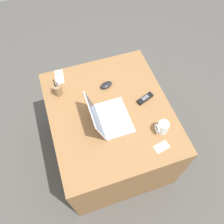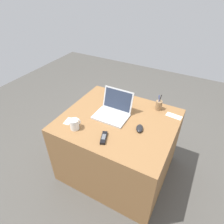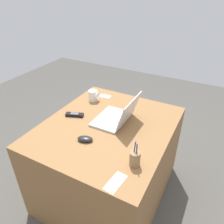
{
  "view_description": "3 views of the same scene",
  "coord_description": "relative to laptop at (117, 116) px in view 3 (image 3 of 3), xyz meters",
  "views": [
    {
      "loc": [
        -0.93,
        0.29,
        2.31
      ],
      "look_at": [
        -0.08,
        0.01,
        0.85
      ],
      "focal_mm": 37.48,
      "sensor_mm": 36.0,
      "label": 1
    },
    {
      "loc": [
        0.66,
        -1.34,
        1.94
      ],
      "look_at": [
        -0.08,
        0.01,
        0.8
      ],
      "focal_mm": 31.2,
      "sensor_mm": 36.0,
      "label": 2
    },
    {
      "loc": [
        1.21,
        0.68,
        1.71
      ],
      "look_at": [
        -0.08,
        -0.0,
        0.82
      ],
      "focal_mm": 34.92,
      "sensor_mm": 36.0,
      "label": 3
    }
  ],
  "objects": [
    {
      "name": "ground_plane",
      "position": [
        0.08,
        -0.04,
        -0.79
      ],
      "size": [
        6.0,
        6.0,
        0.0
      ],
      "primitive_type": "plane",
      "color": "#4C4944"
    },
    {
      "name": "desk",
      "position": [
        0.08,
        -0.04,
        -0.42
      ],
      "size": [
        1.1,
        0.96,
        0.74
      ],
      "primitive_type": "cube",
      "color": "olive",
      "rests_on": "ground"
    },
    {
      "name": "laptop",
      "position": [
        0.0,
        0.0,
        0.0
      ],
      "size": [
        0.33,
        0.3,
        0.23
      ],
      "color": "silver",
      "rests_on": "desk"
    },
    {
      "name": "computer_mouse",
      "position": [
        0.32,
        -0.09,
        -0.03
      ],
      "size": [
        0.09,
        0.12,
        0.03
      ],
      "primitive_type": "ellipsoid",
      "rotation": [
        0.0,
        0.0,
        0.31
      ],
      "color": "black",
      "rests_on": "desk"
    },
    {
      "name": "coffee_mug_white",
      "position": [
        -0.21,
        -0.35,
        0.0
      ],
      "size": [
        0.08,
        0.09,
        0.1
      ],
      "color": "white",
      "rests_on": "desk"
    },
    {
      "name": "cordless_phone",
      "position": [
        0.09,
        -0.34,
        -0.04
      ],
      "size": [
        0.09,
        0.15,
        0.03
      ],
      "color": "black",
      "rests_on": "desk"
    },
    {
      "name": "pen_holder",
      "position": [
        0.37,
        0.31,
        0.0
      ],
      "size": [
        0.07,
        0.07,
        0.17
      ],
      "color": "olive",
      "rests_on": "desk"
    },
    {
      "name": "paper_note_near_laptop",
      "position": [
        -0.33,
        -0.3,
        -0.05
      ],
      "size": [
        0.08,
        0.12,
        0.0
      ],
      "primitive_type": "cube",
      "rotation": [
        0.0,
        0.0,
        0.17
      ],
      "color": "white",
      "rests_on": "desk"
    },
    {
      "name": "paper_note_left",
      "position": [
        0.55,
        0.27,
        -0.05
      ],
      "size": [
        0.16,
        0.09,
        0.0
      ],
      "primitive_type": "cube",
      "rotation": [
        0.0,
        0.0,
        -0.1
      ],
      "color": "white",
      "rests_on": "desk"
    }
  ]
}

